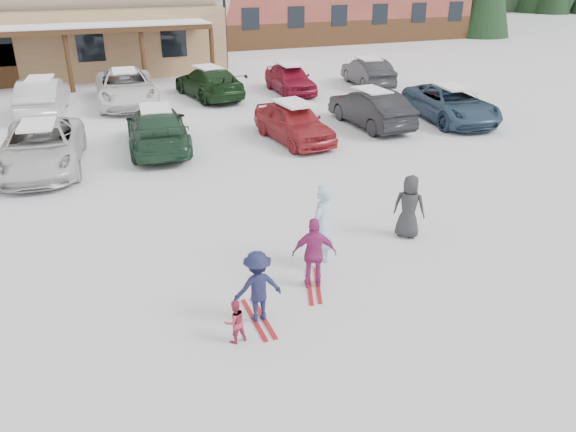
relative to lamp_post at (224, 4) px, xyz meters
name	(u,v)px	position (x,y,z in m)	size (l,w,h in m)	color
ground	(292,281)	(-5.35, -24.41, -3.69)	(160.00, 160.00, 0.00)	white
lamp_post	(224,4)	(0.00, 0.00, 0.00)	(0.50, 0.25, 6.56)	black
adult_skier	(321,227)	(-4.54, -24.05, -2.75)	(0.69, 0.45, 1.89)	#A6C9E5
toddler_red	(235,322)	(-7.00, -25.94, -3.28)	(0.40, 0.31, 0.81)	#AC2F4E
child_navy	(258,287)	(-6.42, -25.46, -2.99)	(0.90, 0.52, 1.40)	#181B3B
skis_child_navy	(259,318)	(-6.42, -25.46, -3.67)	(0.20, 1.40, 0.03)	#A2171A
child_magenta	(314,253)	(-5.01, -24.76, -2.94)	(0.88, 0.37, 1.51)	#A42B71
skis_child_magenta	(314,285)	(-5.01, -24.76, -3.67)	(0.20, 1.40, 0.03)	#A2171A
bystander_dark	(409,207)	(-2.02, -23.47, -2.92)	(0.75, 0.49, 1.53)	#2A2A2D
parked_car_2	(41,147)	(-10.18, -15.24, -2.97)	(2.40, 5.20, 1.45)	silver
parked_car_3	(157,129)	(-6.45, -14.44, -2.97)	(2.02, 4.97, 1.44)	#1F3F2A
parked_car_4	(294,122)	(-1.69, -15.27, -2.99)	(1.66, 4.13, 1.41)	#A2252A
parked_car_5	(371,108)	(1.87, -14.51, -2.97)	(1.53, 4.38, 1.44)	black
parked_car_6	(451,104)	(5.34, -14.92, -2.99)	(2.32, 5.03, 1.40)	#2D465D
parked_car_9	(43,96)	(-10.21, -7.81, -2.93)	(1.62, 4.63, 1.53)	#BABBBF
parked_car_10	(126,88)	(-6.71, -7.29, -2.92)	(2.57, 5.56, 1.55)	white
parked_car_11	(209,83)	(-2.86, -7.26, -2.97)	(2.02, 4.97, 1.44)	black
parked_car_12	(290,78)	(1.14, -7.64, -2.98)	(1.66, 4.14, 1.41)	maroon
parked_car_13	(368,72)	(5.50, -7.55, -2.98)	(1.49, 4.27, 1.41)	#232326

